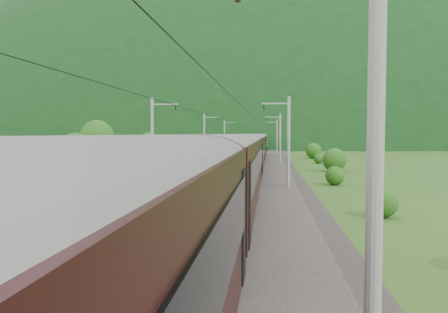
# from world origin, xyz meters

# --- Properties ---
(ground) EXTENTS (600.00, 600.00, 0.00)m
(ground) POSITION_xyz_m (0.00, 0.00, 0.00)
(ground) COLOR #28551A
(ground) RESTS_ON ground
(railbed) EXTENTS (14.00, 220.00, 0.30)m
(railbed) POSITION_xyz_m (0.00, 10.00, 0.15)
(railbed) COLOR #38332D
(railbed) RESTS_ON ground
(track_left) EXTENTS (2.40, 220.00, 0.27)m
(track_left) POSITION_xyz_m (-2.40, 10.00, 0.37)
(track_left) COLOR brown
(track_left) RESTS_ON railbed
(track_right) EXTENTS (2.40, 220.00, 0.27)m
(track_right) POSITION_xyz_m (2.40, 10.00, 0.37)
(track_right) COLOR brown
(track_right) RESTS_ON railbed
(catenary_left) EXTENTS (2.54, 192.28, 8.00)m
(catenary_left) POSITION_xyz_m (-6.12, 32.00, 4.50)
(catenary_left) COLOR gray
(catenary_left) RESTS_ON railbed
(catenary_right) EXTENTS (2.54, 192.28, 8.00)m
(catenary_right) POSITION_xyz_m (6.12, 32.00, 4.50)
(catenary_right) COLOR gray
(catenary_right) RESTS_ON railbed
(overhead_wires) EXTENTS (4.83, 198.00, 0.03)m
(overhead_wires) POSITION_xyz_m (0.00, 10.00, 7.10)
(overhead_wires) COLOR black
(overhead_wires) RESTS_ON ground
(mountain_main) EXTENTS (504.00, 360.00, 244.00)m
(mountain_main) POSITION_xyz_m (0.00, 260.00, 0.00)
(mountain_main) COLOR black
(mountain_main) RESTS_ON ground
(mountain_ridge) EXTENTS (336.00, 280.00, 132.00)m
(mountain_ridge) POSITION_xyz_m (-120.00, 300.00, 0.00)
(mountain_ridge) COLOR black
(mountain_ridge) RESTS_ON ground
(train) EXTENTS (3.11, 148.97, 5.42)m
(train) POSITION_xyz_m (2.40, 19.94, 3.66)
(train) COLOR black
(train) RESTS_ON ground
(hazard_post_near) EXTENTS (0.14, 0.14, 1.30)m
(hazard_post_near) POSITION_xyz_m (-0.67, 61.73, 0.95)
(hazard_post_near) COLOR red
(hazard_post_near) RESTS_ON railbed
(hazard_post_far) EXTENTS (0.16, 0.16, 1.50)m
(hazard_post_far) POSITION_xyz_m (0.76, 59.45, 1.05)
(hazard_post_far) COLOR red
(hazard_post_far) RESTS_ON railbed
(signal) EXTENTS (0.26, 0.26, 2.36)m
(signal) POSITION_xyz_m (-4.23, 64.33, 1.69)
(signal) COLOR black
(signal) RESTS_ON railbed
(vegetation_left) EXTENTS (12.72, 148.52, 6.86)m
(vegetation_left) POSITION_xyz_m (-15.17, 21.57, 2.44)
(vegetation_left) COLOR #134913
(vegetation_left) RESTS_ON ground
(vegetation_right) EXTENTS (6.82, 103.35, 2.86)m
(vegetation_right) POSITION_xyz_m (12.73, 7.76, 1.31)
(vegetation_right) COLOR #134913
(vegetation_right) RESTS_ON ground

